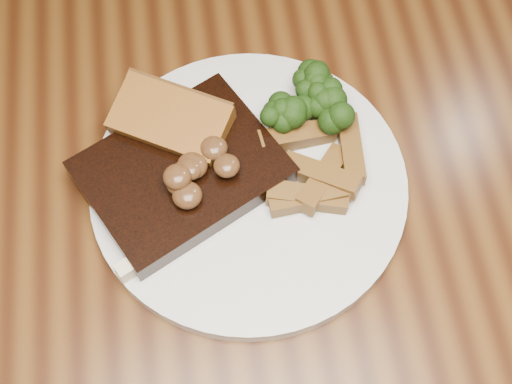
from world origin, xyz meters
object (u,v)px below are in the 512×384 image
Objects in this scene: dining_table at (250,229)px; potato_wedges at (308,170)px; plate at (249,186)px; steak at (182,172)px; garlic_bread at (173,131)px.

dining_table is 0.13m from potato_wedges.
plate is at bearing -179.98° from potato_wedges.
potato_wedges is at bearing 2.37° from dining_table.
dining_table is 8.87× the size of steak.
potato_wedges reaches higher than dining_table.
potato_wedges is (0.13, -0.06, -0.00)m from garlic_bread.
plate is 1.72× the size of steak.
plate is 2.78× the size of garlic_bread.
dining_table is at bearing -90.50° from plate.
potato_wedges is (0.06, 0.00, 0.12)m from dining_table.
dining_table is 14.31× the size of garlic_bread.
steak is 0.12m from potato_wedges.
dining_table is 5.15× the size of plate.
garlic_bread is at bearing 137.72° from plate.
steak reaches higher than dining_table.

